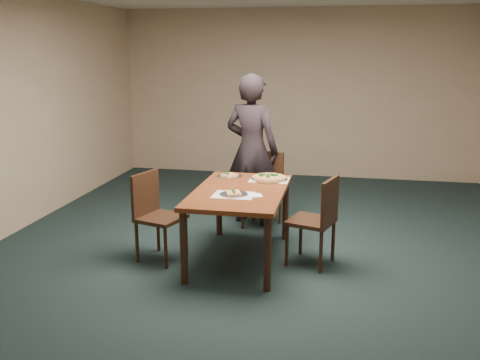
% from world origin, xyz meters
% --- Properties ---
extents(ground, '(8.00, 8.00, 0.00)m').
position_xyz_m(ground, '(0.00, 0.00, 0.00)').
color(ground, black).
rests_on(ground, ground).
extents(room_shell, '(8.00, 8.00, 8.00)m').
position_xyz_m(room_shell, '(0.00, 0.00, 1.74)').
color(room_shell, tan).
rests_on(room_shell, ground).
extents(dining_table, '(0.90, 1.50, 0.75)m').
position_xyz_m(dining_table, '(-0.19, 0.05, 0.66)').
color(dining_table, '#5E2912').
rests_on(dining_table, ground).
extents(chair_far, '(0.49, 0.49, 0.91)m').
position_xyz_m(chair_far, '(-0.13, 1.22, 0.52)').
color(chair_far, black).
rests_on(chair_far, ground).
extents(chair_left, '(0.52, 0.52, 0.91)m').
position_xyz_m(chair_left, '(-1.06, -0.10, 0.52)').
color(chair_left, black).
rests_on(chair_left, ground).
extents(chair_right, '(0.53, 0.53, 0.91)m').
position_xyz_m(chair_right, '(0.60, 0.06, 0.52)').
color(chair_right, black).
rests_on(chair_right, ground).
extents(diner, '(0.77, 0.60, 1.86)m').
position_xyz_m(diner, '(-0.30, 1.29, 0.93)').
color(diner, black).
rests_on(diner, ground).
extents(placemat_main, '(0.42, 0.32, 0.00)m').
position_xyz_m(placemat_main, '(0.04, 0.53, 0.75)').
color(placemat_main, white).
rests_on(placemat_main, dining_table).
extents(placemat_near, '(0.40, 0.30, 0.00)m').
position_xyz_m(placemat_near, '(-0.21, -0.17, 0.75)').
color(placemat_near, white).
rests_on(placemat_near, dining_table).
extents(pizza_pan, '(0.40, 0.40, 0.07)m').
position_xyz_m(pizza_pan, '(0.03, 0.53, 0.77)').
color(pizza_pan, silver).
rests_on(pizza_pan, dining_table).
extents(slice_plate_near, '(0.28, 0.28, 0.05)m').
position_xyz_m(slice_plate_near, '(-0.21, -0.17, 0.76)').
color(slice_plate_near, silver).
rests_on(slice_plate_near, dining_table).
extents(slice_plate_far, '(0.28, 0.28, 0.06)m').
position_xyz_m(slice_plate_far, '(-0.42, 0.58, 0.76)').
color(slice_plate_far, silver).
rests_on(slice_plate_far, dining_table).
extents(napkin, '(0.18, 0.18, 0.01)m').
position_xyz_m(napkin, '(-0.01, -0.15, 0.75)').
color(napkin, white).
rests_on(napkin, dining_table).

